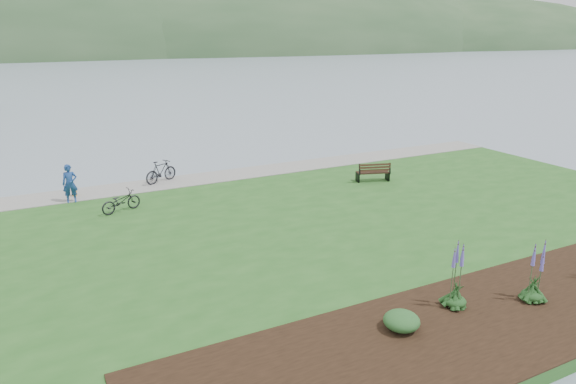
% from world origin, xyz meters
% --- Properties ---
extents(ground, '(600.00, 600.00, 0.00)m').
position_xyz_m(ground, '(0.00, 0.00, 0.00)').
color(ground, gray).
rests_on(ground, ground).
extents(lawn, '(34.00, 20.00, 0.40)m').
position_xyz_m(lawn, '(0.00, -2.00, 0.20)').
color(lawn, '#22541D').
rests_on(lawn, ground).
extents(shoreline_path, '(34.00, 2.20, 0.03)m').
position_xyz_m(shoreline_path, '(0.00, 6.90, 0.42)').
color(shoreline_path, gray).
rests_on(shoreline_path, lawn).
extents(garden_bed, '(24.00, 4.40, 0.04)m').
position_xyz_m(garden_bed, '(3.00, -9.80, 0.42)').
color(garden_bed, black).
rests_on(garden_bed, lawn).
extents(far_hillside, '(580.00, 80.00, 38.00)m').
position_xyz_m(far_hillside, '(20.00, 170.00, 0.00)').
color(far_hillside, '#2B4B2A').
rests_on(far_hillside, ground).
extents(park_bench, '(1.78, 1.14, 1.03)m').
position_xyz_m(park_bench, '(5.64, 2.44, 0.91)').
color(park_bench, black).
rests_on(park_bench, lawn).
extents(person, '(0.78, 0.56, 2.04)m').
position_xyz_m(person, '(-8.45, 5.88, 1.42)').
color(person, navy).
rests_on(person, lawn).
extents(bicycle_a, '(1.18, 1.88, 0.93)m').
position_xyz_m(bicycle_a, '(-6.69, 3.52, 0.86)').
color(bicycle_a, black).
rests_on(bicycle_a, lawn).
extents(bicycle_b, '(1.33, 1.95, 1.14)m').
position_xyz_m(bicycle_b, '(-4.08, 7.20, 0.97)').
color(bicycle_b, black).
rests_on(bicycle_b, lawn).
extents(pannier, '(0.23, 0.32, 0.31)m').
position_xyz_m(pannier, '(-8.26, 6.76, 0.56)').
color(pannier, orange).
rests_on(pannier, lawn).
extents(echium_0, '(0.62, 0.62, 1.90)m').
position_xyz_m(echium_0, '(2.36, -9.67, 1.20)').
color(echium_0, '#153A16').
rests_on(echium_0, garden_bed).
extents(echium_4, '(0.62, 0.62, 2.33)m').
position_xyz_m(echium_4, '(0.15, -8.92, 1.39)').
color(echium_4, '#153A16').
rests_on(echium_4, garden_bed).
extents(shrub_0, '(0.94, 0.94, 0.47)m').
position_xyz_m(shrub_0, '(-1.92, -9.16, 0.68)').
color(shrub_0, '#1E4C21').
rests_on(shrub_0, garden_bed).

